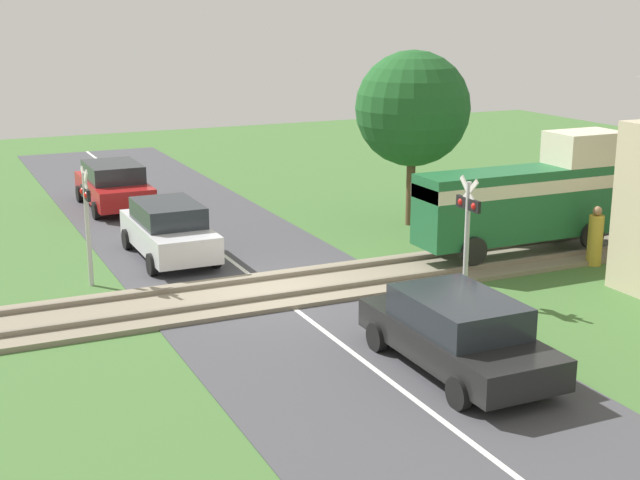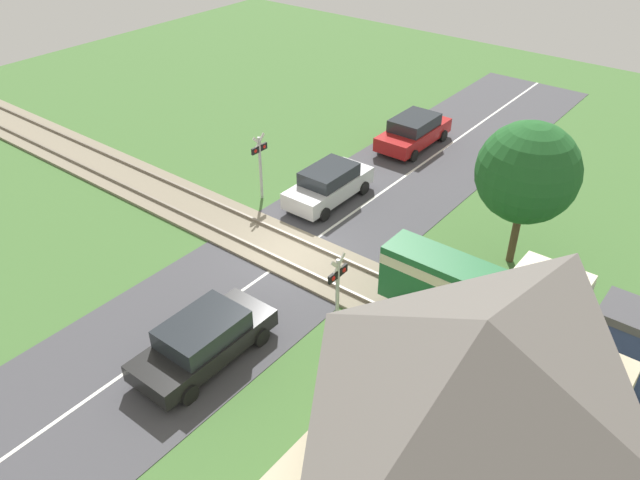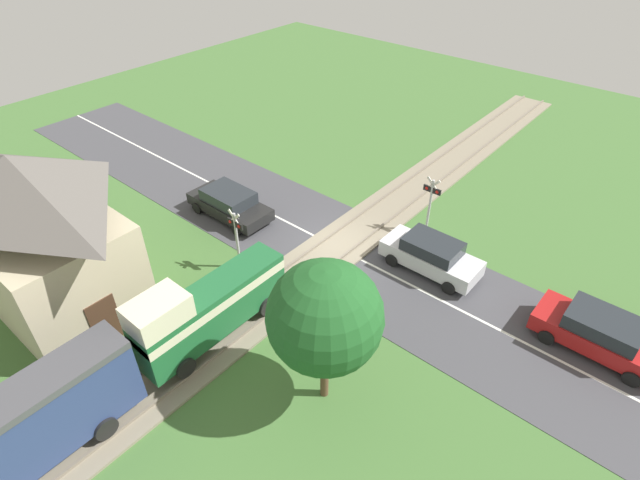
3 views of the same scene
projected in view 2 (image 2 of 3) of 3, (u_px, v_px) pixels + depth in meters
name	position (u px, v px, depth m)	size (l,w,h in m)	color
ground_plane	(294.00, 255.00, 23.72)	(60.00, 60.00, 0.00)	#426B33
road_surface	(294.00, 255.00, 23.71)	(48.00, 6.40, 0.02)	#424247
track_bed	(294.00, 253.00, 23.68)	(2.80, 48.00, 0.24)	gray
train	(635.00, 356.00, 16.56)	(1.58, 15.02, 3.18)	#1E6033
car_near_crossing	(329.00, 184.00, 26.68)	(4.37, 1.90, 1.58)	silver
car_far_side	(204.00, 339.00, 18.70)	(4.59, 2.05, 1.49)	black
car_behind_queue	(414.00, 131.00, 31.28)	(4.53, 2.04, 1.57)	#A81919
crossing_signal_west_approach	(260.00, 158.00, 26.27)	(0.90, 0.18, 2.99)	#B7B7B7
crossing_signal_east_approach	(338.00, 285.00, 19.03)	(0.90, 0.18, 2.99)	#B7B7B7
station_building	(462.00, 448.00, 12.46)	(7.88, 4.87, 6.64)	#C6B793
pedestrian_by_station	(497.00, 363.00, 17.91)	(0.40, 0.40, 1.62)	gold
tree_roadside_hedge	(528.00, 173.00, 21.36)	(3.59, 3.59, 5.50)	brown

